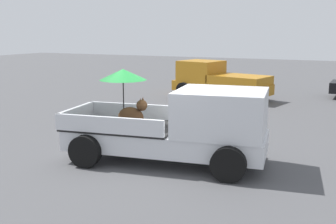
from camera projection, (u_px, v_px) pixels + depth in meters
The scene contains 3 objects.
ground_plane at pixel (166, 161), 10.52m from camera, with size 80.00×80.00×0.00m, color #4C4C4F.
pickup_truck_main at pixel (182, 126), 10.20m from camera, with size 5.27×2.84×2.34m.
pickup_truck_red at pixel (218, 80), 20.29m from camera, with size 5.09×3.04×1.80m.
Camera 1 is at (4.32, -9.10, 3.29)m, focal length 43.91 mm.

